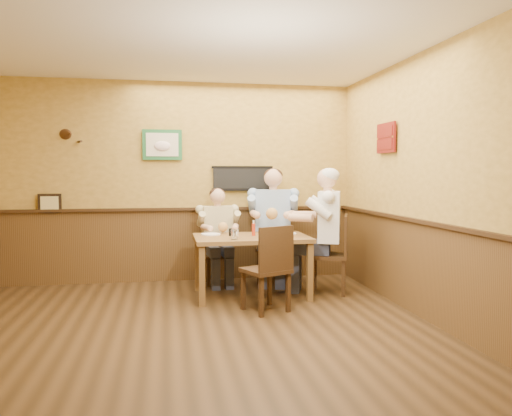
{
  "coord_description": "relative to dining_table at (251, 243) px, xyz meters",
  "views": [
    {
      "loc": [
        -0.16,
        -4.62,
        1.53
      ],
      "look_at": [
        0.93,
        1.37,
        1.1
      ],
      "focal_mm": 35.0,
      "sensor_mm": 36.0,
      "label": 1
    }
  ],
  "objects": [
    {
      "name": "water_glass_left",
      "position": [
        -0.25,
        -0.28,
        0.15
      ],
      "size": [
        0.09,
        0.09,
        0.12
      ],
      "primitive_type": "cylinder",
      "rotation": [
        0.0,
        0.0,
        -0.14
      ],
      "color": "white",
      "rests_on": "dining_table"
    },
    {
      "name": "chair_back_left",
      "position": [
        -0.34,
        0.75,
        -0.24
      ],
      "size": [
        0.41,
        0.41,
        0.83
      ],
      "primitive_type": null,
      "rotation": [
        0.0,
        0.0,
        0.08
      ],
      "color": "#382412",
      "rests_on": "ground"
    },
    {
      "name": "diner_tan_shirt",
      "position": [
        -0.34,
        0.75,
        -0.06
      ],
      "size": [
        0.59,
        0.59,
        1.19
      ],
      "primitive_type": null,
      "rotation": [
        0.0,
        0.0,
        0.08
      ],
      "color": "beige",
      "rests_on": "ground"
    },
    {
      "name": "pepper_shaker",
      "position": [
        -0.25,
        0.05,
        0.14
      ],
      "size": [
        0.04,
        0.04,
        0.09
      ],
      "primitive_type": "cylinder",
      "rotation": [
        0.0,
        0.0,
        0.05
      ],
      "color": "black",
      "rests_on": "dining_table"
    },
    {
      "name": "salt_shaker",
      "position": [
        -0.18,
        0.0,
        0.13
      ],
      "size": [
        0.04,
        0.04,
        0.08
      ],
      "primitive_type": "cylinder",
      "rotation": [
        0.0,
        0.0,
        0.42
      ],
      "color": "silver",
      "rests_on": "dining_table"
    },
    {
      "name": "diner_white_elder",
      "position": [
        1.0,
        -0.01,
        0.06
      ],
      "size": [
        0.85,
        0.85,
        1.43
      ],
      "primitive_type": null,
      "rotation": [
        0.0,
        0.0,
        -1.94
      ],
      "color": "white",
      "rests_on": "ground"
    },
    {
      "name": "room",
      "position": [
        -0.74,
        -1.25,
        1.03
      ],
      "size": [
        5.02,
        5.03,
        2.81
      ],
      "color": "#2F1F0E",
      "rests_on": "ground"
    },
    {
      "name": "hot_sauce_bottle",
      "position": [
        0.03,
        0.03,
        0.18
      ],
      "size": [
        0.05,
        0.05,
        0.17
      ],
      "primitive_type": "cylinder",
      "rotation": [
        0.0,
        0.0,
        0.31
      ],
      "color": "red",
      "rests_on": "dining_table"
    },
    {
      "name": "diner_blue_polo",
      "position": [
        0.44,
        0.75,
        0.06
      ],
      "size": [
        0.8,
        0.8,
        1.43
      ],
      "primitive_type": null,
      "rotation": [
        0.0,
        0.0,
        -0.25
      ],
      "color": "#8BA8D0",
      "rests_on": "ground"
    },
    {
      "name": "chair_right_end",
      "position": [
        1.0,
        -0.01,
        -0.16
      ],
      "size": [
        0.6,
        0.6,
        1.0
      ],
      "primitive_type": null,
      "rotation": [
        0.0,
        0.0,
        -1.94
      ],
      "color": "#382412",
      "rests_on": "ground"
    },
    {
      "name": "chair_back_right",
      "position": [
        0.44,
        0.75,
        -0.16
      ],
      "size": [
        0.56,
        0.56,
        1.0
      ],
      "primitive_type": null,
      "rotation": [
        0.0,
        0.0,
        -0.25
      ],
      "color": "#382412",
      "rests_on": "ground"
    },
    {
      "name": "cola_tumbler",
      "position": [
        0.35,
        -0.17,
        0.15
      ],
      "size": [
        0.12,
        0.12,
        0.11
      ],
      "primitive_type": "cylinder",
      "rotation": [
        0.0,
        0.0,
        0.43
      ],
      "color": "black",
      "rests_on": "dining_table"
    },
    {
      "name": "plate_far_right",
      "position": [
        0.5,
        0.12,
        0.1
      ],
      "size": [
        0.22,
        0.22,
        0.01
      ],
      "primitive_type": "cylinder",
      "rotation": [
        0.0,
        0.0,
        -0.03
      ],
      "color": "white",
      "rests_on": "dining_table"
    },
    {
      "name": "dining_table",
      "position": [
        0.0,
        0.0,
        0.0
      ],
      "size": [
        1.4,
        0.9,
        0.75
      ],
      "color": "brown",
      "rests_on": "ground"
    },
    {
      "name": "chair_near_side",
      "position": [
        0.04,
        -0.7,
        -0.18
      ],
      "size": [
        0.58,
        0.58,
        0.96
      ],
      "primitive_type": null,
      "rotation": [
        0.0,
        0.0,
        3.55
      ],
      "color": "#382412",
      "rests_on": "ground"
    },
    {
      "name": "water_glass_mid",
      "position": [
        0.16,
        -0.29,
        0.15
      ],
      "size": [
        0.08,
        0.08,
        0.11
      ],
      "primitive_type": "cylinder",
      "rotation": [
        0.0,
        0.0,
        -0.12
      ],
      "color": "white",
      "rests_on": "dining_table"
    },
    {
      "name": "plate_far_left",
      "position": [
        -0.48,
        0.2,
        0.1
      ],
      "size": [
        0.25,
        0.25,
        0.02
      ],
      "primitive_type": "cylinder",
      "rotation": [
        0.0,
        0.0,
        -0.01
      ],
      "color": "white",
      "rests_on": "dining_table"
    }
  ]
}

